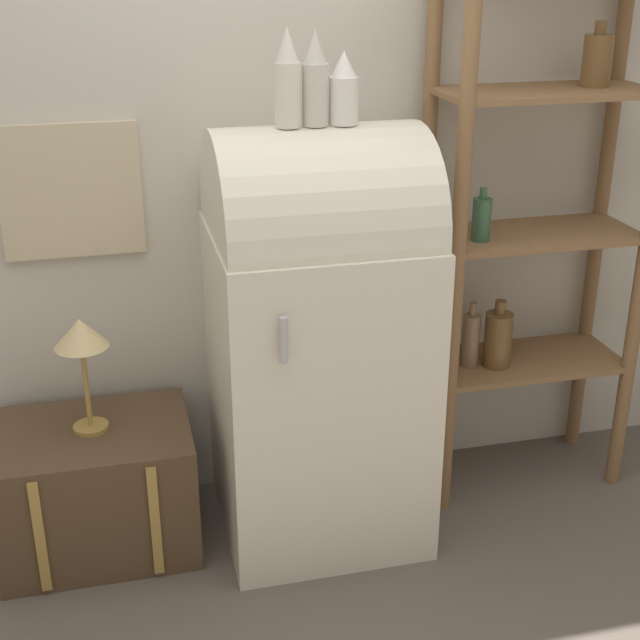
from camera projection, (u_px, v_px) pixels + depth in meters
ground_plane at (335, 561)px, 2.87m from camera, size 12.00×12.00×0.00m
wall_back at (291, 107)px, 2.86m from camera, size 7.00×0.09×2.70m
refrigerator at (317, 332)px, 2.81m from camera, size 0.64×0.66×1.35m
suitcase_trunk at (97, 487)px, 2.88m from camera, size 0.61×0.47×0.42m
shelf_unit at (535, 204)px, 2.95m from camera, size 0.72×0.35×1.88m
vase_left at (288, 81)px, 2.48m from camera, size 0.07×0.07×0.27m
vase_center at (315, 82)px, 2.50m from camera, size 0.07×0.07×0.26m
vase_right at (344, 90)px, 2.53m from camera, size 0.08×0.08×0.21m
desk_lamp at (81, 341)px, 2.69m from camera, size 0.16×0.16×0.38m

